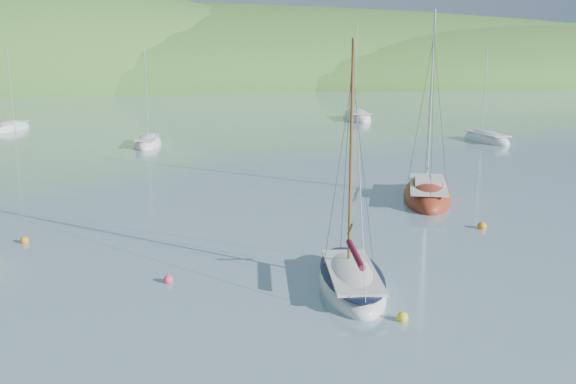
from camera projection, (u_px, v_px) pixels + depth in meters
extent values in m
plane|color=gray|center=(298.00, 306.00, 23.21)|extent=(700.00, 700.00, 0.00)
ellipsoid|color=#366426|center=(152.00, 82.00, 184.63)|extent=(440.00, 110.00, 44.00)
ellipsoid|color=#366426|center=(454.00, 80.00, 195.55)|extent=(240.00, 100.00, 34.00)
ellipsoid|color=silver|center=(351.00, 284.00, 25.00)|extent=(3.58, 6.96, 1.62)
cube|color=silver|center=(352.00, 271.00, 24.75)|extent=(2.71, 5.41, 0.10)
cylinder|color=brown|center=(351.00, 155.00, 24.70)|extent=(0.12, 0.12, 8.84)
ellipsoid|color=black|center=(352.00, 272.00, 24.90)|extent=(3.53, 6.88, 0.28)
cylinder|color=maroon|center=(355.00, 254.00, 23.91)|extent=(0.81, 3.17, 0.24)
ellipsoid|color=maroon|center=(427.00, 197.00, 39.74)|extent=(5.97, 8.85, 2.31)
cube|color=silver|center=(428.00, 184.00, 39.40)|extent=(4.57, 6.87, 0.10)
cylinder|color=silver|center=(431.00, 98.00, 39.41)|extent=(0.12, 0.12, 10.50)
cube|color=silver|center=(428.00, 180.00, 39.35)|extent=(2.38, 2.78, 0.42)
cylinder|color=silver|center=(429.00, 172.00, 38.40)|extent=(1.68, 3.74, 0.09)
ellipsoid|color=silver|center=(148.00, 144.00, 62.08)|extent=(3.37, 7.35, 1.94)
cube|color=silver|center=(147.00, 137.00, 61.79)|extent=(2.54, 5.72, 0.10)
cylinder|color=silver|center=(146.00, 92.00, 61.84)|extent=(0.12, 0.12, 8.51)
ellipsoid|color=silver|center=(357.00, 118.00, 85.18)|extent=(4.40, 9.52, 2.49)
cube|color=silver|center=(357.00, 112.00, 84.82)|extent=(3.32, 7.41, 0.10)
cylinder|color=silver|center=(356.00, 70.00, 84.88)|extent=(0.12, 0.12, 11.01)
ellipsoid|color=silver|center=(10.00, 129.00, 73.93)|extent=(5.05, 7.47, 1.93)
cube|color=silver|center=(9.00, 123.00, 73.65)|extent=(3.86, 5.80, 0.10)
cylinder|color=silver|center=(10.00, 86.00, 73.69)|extent=(0.12, 0.12, 8.48)
ellipsoid|color=silver|center=(486.00, 140.00, 64.84)|extent=(2.83, 7.22, 1.94)
cube|color=silver|center=(488.00, 133.00, 64.56)|extent=(2.12, 5.63, 0.10)
cylinder|color=silver|center=(485.00, 91.00, 64.57)|extent=(0.12, 0.12, 8.54)
sphere|color=yellow|center=(402.00, 317.00, 21.88)|extent=(0.40, 0.40, 0.40)
sphere|color=#F3415D|center=(168.00, 280.00, 25.49)|extent=(0.37, 0.37, 0.37)
sphere|color=orange|center=(482.00, 226.00, 33.20)|extent=(0.48, 0.48, 0.48)
sphere|color=orange|center=(25.00, 240.00, 30.73)|extent=(0.41, 0.41, 0.41)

